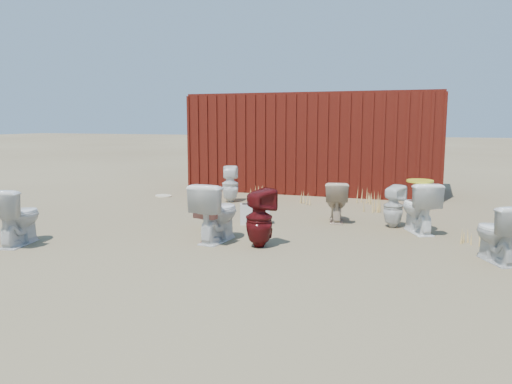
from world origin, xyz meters
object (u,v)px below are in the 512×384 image
(toilet_front_pink, at_px, (216,218))
(toilet_back_beige_right, at_px, (336,201))
(toilet_front_maroon, at_px, (259,218))
(toilet_back_e, at_px, (393,206))
(toilet_front_a, at_px, (17,216))
(toilet_front_e, at_px, (498,233))
(loose_tank, at_px, (255,214))
(toilet_back_a, at_px, (230,184))
(shipping_container, at_px, (317,142))
(toilet_back_beige_left, at_px, (208,209))
(toilet_back_yellowlid, at_px, (419,207))
(toilet_front_c, at_px, (216,212))

(toilet_front_pink, height_order, toilet_back_beige_right, toilet_back_beige_right)
(toilet_front_maroon, distance_m, toilet_back_e, 2.57)
(toilet_front_a, distance_m, toilet_front_e, 6.43)
(toilet_front_maroon, xyz_separation_m, toilet_front_e, (3.03, 0.29, -0.04))
(toilet_front_maroon, relative_size, loose_tank, 1.64)
(toilet_front_maroon, distance_m, loose_tank, 1.58)
(toilet_front_pink, bearing_deg, toilet_back_e, -132.55)
(toilet_back_a, distance_m, toilet_back_e, 3.83)
(toilet_back_beige_right, xyz_separation_m, loose_tank, (-1.26, -0.68, -0.18))
(shipping_container, distance_m, toilet_back_beige_right, 4.22)
(toilet_front_pink, distance_m, toilet_back_a, 3.49)
(toilet_back_beige_left, bearing_deg, toilet_back_yellowlid, 176.76)
(shipping_container, relative_size, toilet_front_pink, 8.98)
(shipping_container, xyz_separation_m, toilet_front_c, (-0.13, -5.95, -0.77))
(toilet_front_e, distance_m, toilet_back_a, 5.84)
(toilet_front_pink, xyz_separation_m, toilet_back_a, (-1.14, 3.30, 0.06))
(loose_tank, bearing_deg, toilet_back_beige_left, -154.45)
(toilet_back_beige_right, bearing_deg, toilet_front_c, 43.69)
(toilet_back_beige_left, bearing_deg, toilet_front_a, 21.41)
(toilet_back_beige_right, bearing_deg, toilet_back_yellowlid, 150.84)
(toilet_front_a, relative_size, toilet_front_c, 0.95)
(toilet_back_beige_right, height_order, toilet_back_yellowlid, toilet_back_yellowlid)
(toilet_front_maroon, distance_m, toilet_back_beige_right, 2.23)
(toilet_front_c, bearing_deg, toilet_front_a, 29.00)
(toilet_front_a, xyz_separation_m, toilet_front_maroon, (3.27, 1.02, 0.00))
(shipping_container, bearing_deg, toilet_back_yellowlid, -59.02)
(toilet_front_pink, bearing_deg, toilet_back_beige_left, -45.65)
(shipping_container, bearing_deg, toilet_front_c, -91.26)
(toilet_front_pink, distance_m, toilet_back_beige_right, 2.41)
(toilet_back_beige_left, height_order, toilet_back_e, toilet_back_e)
(toilet_back_beige_left, bearing_deg, loose_tank, -150.02)
(toilet_front_maroon, relative_size, toilet_back_yellowlid, 1.02)
(toilet_front_a, xyz_separation_m, toilet_front_pink, (2.53, 1.19, -0.07))
(toilet_front_e, bearing_deg, toilet_front_pink, -23.80)
(shipping_container, height_order, toilet_back_e, shipping_container)
(toilet_back_beige_right, relative_size, toilet_back_e, 1.01)
(toilet_front_maroon, bearing_deg, shipping_container, -52.50)
(shipping_container, height_order, toilet_back_beige_right, shipping_container)
(toilet_back_e, xyz_separation_m, loose_tank, (-2.23, -0.53, -0.17))
(toilet_front_c, relative_size, toilet_front_e, 1.17)
(toilet_back_yellowlid, bearing_deg, toilet_front_maroon, 14.89)
(toilet_front_pink, bearing_deg, toilet_back_yellowlid, -140.90)
(toilet_front_pink, height_order, toilet_back_yellowlid, toilet_back_yellowlid)
(toilet_front_e, xyz_separation_m, toilet_back_yellowlid, (-0.98, 1.41, 0.03))
(toilet_front_pink, xyz_separation_m, toilet_back_e, (2.39, 1.80, 0.02))
(toilet_front_c, distance_m, loose_tank, 1.35)
(toilet_front_c, height_order, toilet_back_beige_right, toilet_front_c)
(toilet_front_maroon, height_order, toilet_back_beige_right, toilet_front_maroon)
(toilet_front_a, bearing_deg, toilet_back_yellowlid, -165.92)
(toilet_front_pink, bearing_deg, toilet_back_a, -60.55)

